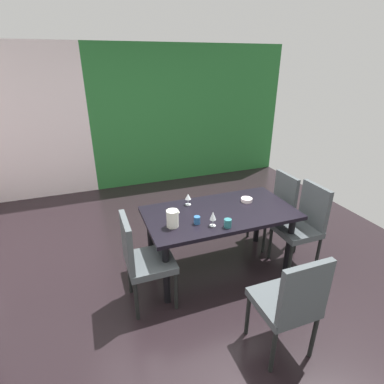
# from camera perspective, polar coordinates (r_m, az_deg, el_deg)

# --- Properties ---
(ground_plane) EXTENTS (5.90, 5.77, 0.02)m
(ground_plane) POSITION_cam_1_polar(r_m,az_deg,el_deg) (3.64, -0.48, -14.40)
(ground_plane) COLOR black
(back_panel_interior) EXTENTS (2.13, 0.10, 2.52)m
(back_panel_interior) POSITION_cam_1_polar(r_m,az_deg,el_deg) (5.68, -29.92, 10.84)
(back_panel_interior) COLOR silver
(back_panel_interior) RESTS_ON ground_plane
(garden_window_panel) EXTENTS (3.76, 0.10, 2.52)m
(garden_window_panel) POSITION_cam_1_polar(r_m,az_deg,el_deg) (5.97, -0.20, 14.42)
(garden_window_panel) COLOR #26692F
(garden_window_panel) RESTS_ON ground_plane
(dining_table) EXTENTS (1.63, 0.86, 0.74)m
(dining_table) POSITION_cam_1_polar(r_m,az_deg,el_deg) (3.31, 5.32, -5.10)
(dining_table) COLOR black
(dining_table) RESTS_ON ground_plane
(chair_right_near) EXTENTS (0.44, 0.44, 0.99)m
(chair_right_near) POSITION_cam_1_polar(r_m,az_deg,el_deg) (3.65, 20.44, -5.41)
(chair_right_near) COLOR #464C50
(chair_right_near) RESTS_ON ground_plane
(chair_right_far) EXTENTS (0.44, 0.44, 0.94)m
(chair_right_far) POSITION_cam_1_polar(r_m,az_deg,el_deg) (4.00, 15.72, -2.38)
(chair_right_far) COLOR #464C50
(chair_right_far) RESTS_ON ground_plane
(chair_head_near) EXTENTS (0.44, 0.44, 0.98)m
(chair_head_near) POSITION_cam_1_polar(r_m,az_deg,el_deg) (2.56, 18.27, -19.18)
(chair_head_near) COLOR #464C50
(chair_head_near) RESTS_ON ground_plane
(chair_left_near) EXTENTS (0.44, 0.44, 0.97)m
(chair_left_near) POSITION_cam_1_polar(r_m,az_deg,el_deg) (2.92, -9.57, -12.14)
(chair_left_near) COLOR #464C50
(chair_left_near) RESTS_ON ground_plane
(wine_glass_right) EXTENTS (0.06, 0.06, 0.16)m
(wine_glass_right) POSITION_cam_1_polar(r_m,az_deg,el_deg) (2.94, 4.01, -4.60)
(wine_glass_right) COLOR silver
(wine_glass_right) RESTS_ON dining_table
(wine_glass_south) EXTENTS (0.07, 0.07, 0.13)m
(wine_glass_south) POSITION_cam_1_polar(r_m,az_deg,el_deg) (3.36, -0.76, -0.96)
(wine_glass_south) COLOR silver
(wine_glass_south) RESTS_ON dining_table
(serving_bowl_east) EXTENTS (0.13, 0.13, 0.04)m
(serving_bowl_east) POSITION_cam_1_polar(r_m,az_deg,el_deg) (3.53, 10.36, -1.47)
(serving_bowl_east) COLOR white
(serving_bowl_east) RESTS_ON dining_table
(cup_near_window) EXTENTS (0.08, 0.08, 0.09)m
(cup_near_window) POSITION_cam_1_polar(r_m,az_deg,el_deg) (2.97, 6.82, -5.91)
(cup_near_window) COLOR #2A686F
(cup_near_window) RESTS_ON dining_table
(cup_front) EXTENTS (0.06, 0.06, 0.08)m
(cup_front) POSITION_cam_1_polar(r_m,az_deg,el_deg) (3.01, 0.96, -5.37)
(cup_front) COLOR #285A94
(cup_front) RESTS_ON dining_table
(pitcher_left) EXTENTS (0.13, 0.12, 0.18)m
(pitcher_left) POSITION_cam_1_polar(r_m,az_deg,el_deg) (2.94, -3.71, -5.03)
(pitcher_left) COLOR white
(pitcher_left) RESTS_ON dining_table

